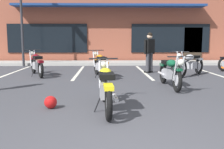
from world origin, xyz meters
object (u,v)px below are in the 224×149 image
(motorcycle_red_sportbike, at_px, (100,65))
(person_in_shorts_foreground, at_px, (149,50))
(traffic_cone, at_px, (224,63))
(parking_lot_lamp_post, at_px, (20,0))
(motorcycle_foreground_classic, at_px, (106,87))
(motorcycle_silver_naked, at_px, (37,64))
(motorcycle_orange_scrambler, at_px, (170,72))
(motorcycle_black_cruiser, at_px, (191,64))
(helmet_on_pavement, at_px, (51,102))

(motorcycle_red_sportbike, bearing_deg, person_in_shorts_foreground, 30.26)
(traffic_cone, distance_m, parking_lot_lamp_post, 10.54)
(motorcycle_red_sportbike, bearing_deg, motorcycle_foreground_classic, -87.71)
(motorcycle_silver_naked, relative_size, parking_lot_lamp_post, 0.38)
(motorcycle_orange_scrambler, relative_size, traffic_cone, 3.98)
(traffic_cone, xyz_separation_m, parking_lot_lamp_post, (-10.03, 1.02, 3.06))
(motorcycle_foreground_classic, xyz_separation_m, motorcycle_black_cruiser, (3.27, 4.77, 0.00))
(parking_lot_lamp_post, bearing_deg, person_in_shorts_foreground, -23.97)
(motorcycle_red_sportbike, distance_m, person_in_shorts_foreground, 2.39)
(motorcycle_red_sportbike, relative_size, traffic_cone, 3.92)
(motorcycle_foreground_classic, distance_m, helmet_on_pavement, 1.18)
(motorcycle_red_sportbike, xyz_separation_m, motorcycle_orange_scrambler, (2.05, -2.20, 0.00))
(motorcycle_black_cruiser, bearing_deg, motorcycle_foreground_classic, -124.44)
(helmet_on_pavement, distance_m, traffic_cone, 10.06)
(motorcycle_silver_naked, relative_size, motorcycle_orange_scrambler, 0.93)
(motorcycle_foreground_classic, distance_m, motorcycle_orange_scrambler, 3.00)
(motorcycle_orange_scrambler, bearing_deg, motorcycle_silver_naked, 149.65)
(motorcycle_silver_naked, bearing_deg, motorcycle_black_cruiser, -2.20)
(motorcycle_black_cruiser, bearing_deg, person_in_shorts_foreground, 146.10)
(motorcycle_silver_naked, bearing_deg, motorcycle_orange_scrambler, -30.35)
(motorcycle_foreground_classic, height_order, parking_lot_lamp_post, parking_lot_lamp_post)
(motorcycle_orange_scrambler, bearing_deg, traffic_cone, 52.11)
(motorcycle_foreground_classic, relative_size, parking_lot_lamp_post, 0.41)
(helmet_on_pavement, bearing_deg, person_in_shorts_foreground, 62.19)
(motorcycle_black_cruiser, bearing_deg, traffic_cone, 46.26)
(motorcycle_silver_naked, height_order, helmet_on_pavement, motorcycle_silver_naked)
(motorcycle_foreground_classic, relative_size, motorcycle_black_cruiser, 1.26)
(motorcycle_orange_scrambler, relative_size, parking_lot_lamp_post, 0.41)
(motorcycle_silver_naked, relative_size, person_in_shorts_foreground, 1.17)
(traffic_cone, relative_size, parking_lot_lamp_post, 0.10)
(traffic_cone, bearing_deg, motorcycle_orange_scrambler, -127.89)
(helmet_on_pavement, bearing_deg, traffic_cone, 46.49)
(helmet_on_pavement, bearing_deg, motorcycle_foreground_classic, -5.77)
(motorcycle_silver_naked, xyz_separation_m, motorcycle_orange_scrambler, (4.51, -2.64, 0.00))
(motorcycle_black_cruiser, xyz_separation_m, motorcycle_silver_naked, (-5.91, 0.23, 0.00))
(motorcycle_red_sportbike, height_order, motorcycle_black_cruiser, same)
(motorcycle_orange_scrambler, distance_m, parking_lot_lamp_post, 9.07)
(motorcycle_red_sportbike, distance_m, motorcycle_orange_scrambler, 3.00)
(motorcycle_red_sportbike, distance_m, traffic_cone, 6.63)
(motorcycle_black_cruiser, xyz_separation_m, parking_lot_lamp_post, (-7.50, 3.66, 2.86))
(helmet_on_pavement, height_order, traffic_cone, traffic_cone)
(motorcycle_black_cruiser, relative_size, traffic_cone, 3.17)
(motorcycle_foreground_classic, distance_m, motorcycle_black_cruiser, 5.78)
(motorcycle_black_cruiser, height_order, motorcycle_orange_scrambler, same)
(traffic_cone, bearing_deg, person_in_shorts_foreground, -157.04)
(motorcycle_black_cruiser, height_order, helmet_on_pavement, motorcycle_black_cruiser)
(motorcycle_silver_naked, height_order, traffic_cone, motorcycle_silver_naked)
(helmet_on_pavement, height_order, parking_lot_lamp_post, parking_lot_lamp_post)
(motorcycle_black_cruiser, bearing_deg, motorcycle_red_sportbike, -176.47)
(motorcycle_black_cruiser, distance_m, parking_lot_lamp_post, 8.82)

